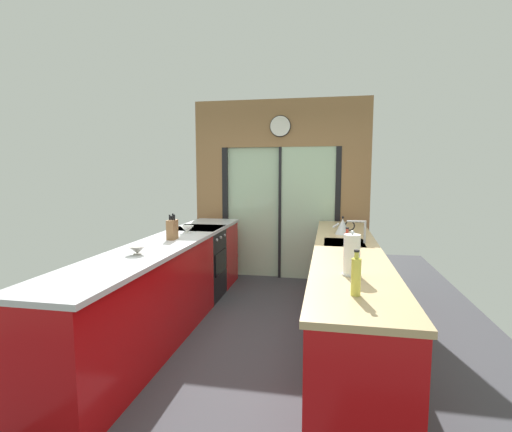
# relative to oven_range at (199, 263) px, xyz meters

# --- Properties ---
(ground_plane) EXTENTS (5.04, 7.60, 0.02)m
(ground_plane) POSITION_rel_oven_range_xyz_m (0.91, -0.65, -0.47)
(ground_plane) COLOR #38383D
(back_wall_unit) EXTENTS (2.64, 0.12, 2.70)m
(back_wall_unit) POSITION_rel_oven_range_xyz_m (0.91, 1.15, 1.07)
(back_wall_unit) COLOR olive
(back_wall_unit) RESTS_ON ground_plane
(left_counter_run) EXTENTS (0.62, 3.80, 0.92)m
(left_counter_run) POSITION_rel_oven_range_xyz_m (-0.00, -1.12, 0.01)
(left_counter_run) COLOR #AD0C0F
(left_counter_run) RESTS_ON ground_plane
(right_counter_run) EXTENTS (0.62, 3.80, 0.92)m
(right_counter_run) POSITION_rel_oven_range_xyz_m (1.82, -0.95, 0.01)
(right_counter_run) COLOR #AD0C0F
(right_counter_run) RESTS_ON ground_plane
(sink_faucet) EXTENTS (0.19, 0.02, 0.23)m
(sink_faucet) POSITION_rel_oven_range_xyz_m (1.96, -0.70, 0.62)
(sink_faucet) COLOR #B7BABC
(sink_faucet) RESTS_ON right_counter_run
(oven_range) EXTENTS (0.60, 0.60, 0.92)m
(oven_range) POSITION_rel_oven_range_xyz_m (0.00, 0.00, 0.00)
(oven_range) COLOR black
(oven_range) RESTS_ON ground_plane
(mixing_bowl_near) EXTENTS (0.16, 0.16, 0.07)m
(mixing_bowl_near) POSITION_rel_oven_range_xyz_m (0.02, -1.63, 0.50)
(mixing_bowl_near) COLOR gray
(mixing_bowl_near) RESTS_ON left_counter_run
(mixing_bowl_far) EXTENTS (0.16, 0.16, 0.09)m
(mixing_bowl_far) POSITION_rel_oven_range_xyz_m (0.02, -0.44, 0.51)
(mixing_bowl_far) COLOR silver
(mixing_bowl_far) RESTS_ON left_counter_run
(knife_block) EXTENTS (0.08, 0.14, 0.28)m
(knife_block) POSITION_rel_oven_range_xyz_m (0.02, -0.87, 0.57)
(knife_block) COLOR brown
(knife_block) RESTS_ON left_counter_run
(kettle) EXTENTS (0.25, 0.17, 0.21)m
(kettle) POSITION_rel_oven_range_xyz_m (1.80, -0.19, 0.56)
(kettle) COLOR #B7BABC
(kettle) RESTS_ON right_counter_run
(soap_bottle_near) EXTENTS (0.06, 0.06, 0.27)m
(soap_bottle_near) POSITION_rel_oven_range_xyz_m (1.80, -2.40, 0.58)
(soap_bottle_near) COLOR #D1CC4C
(soap_bottle_near) RESTS_ON right_counter_run
(soap_bottle_far) EXTENTS (0.05, 0.05, 0.23)m
(soap_bottle_far) POSITION_rel_oven_range_xyz_m (1.80, -1.25, 0.56)
(soap_bottle_far) COLOR #B23D2D
(soap_bottle_far) RESTS_ON right_counter_run
(paper_towel_roll) EXTENTS (0.13, 0.13, 0.31)m
(paper_towel_roll) POSITION_rel_oven_range_xyz_m (1.80, -1.96, 0.61)
(paper_towel_roll) COLOR #B7BABC
(paper_towel_roll) RESTS_ON right_counter_run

